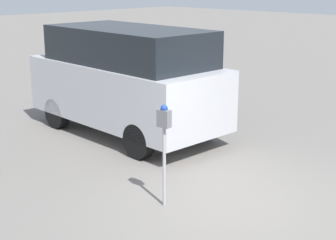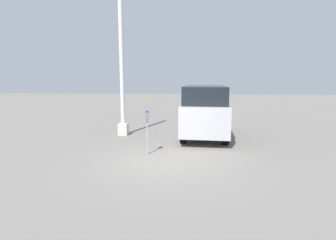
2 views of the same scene
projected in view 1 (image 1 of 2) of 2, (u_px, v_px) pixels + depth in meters
ground_plane at (228, 205)px, 7.88m from camera, size 80.00×80.00×0.00m
parking_meter_near at (164, 132)px, 7.56m from camera, size 0.21×0.13×1.58m
parked_van at (126, 78)px, 11.15m from camera, size 4.74×2.16×2.35m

